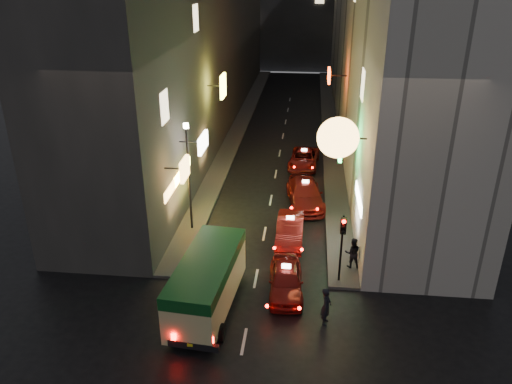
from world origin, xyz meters
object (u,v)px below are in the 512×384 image
(pedestrian_crossing, at_px, (326,304))
(minibus, at_px, (207,278))
(taxi_near, at_px, (286,278))
(traffic_light, at_px, (343,235))
(lamp_post, at_px, (189,170))

(pedestrian_crossing, bearing_deg, minibus, 95.93)
(taxi_near, distance_m, traffic_light, 3.27)
(traffic_light, relative_size, lamp_post, 0.56)
(minibus, distance_m, lamp_post, 7.75)
(minibus, height_order, taxi_near, minibus)
(minibus, height_order, traffic_light, traffic_light)
(taxi_near, xyz_separation_m, lamp_post, (-5.70, 5.43, 2.95))
(pedestrian_crossing, xyz_separation_m, traffic_light, (0.70, 2.94, 1.69))
(minibus, xyz_separation_m, pedestrian_crossing, (5.14, -0.39, -0.63))
(pedestrian_crossing, height_order, lamp_post, lamp_post)
(pedestrian_crossing, bearing_deg, taxi_near, 51.63)
(taxi_near, xyz_separation_m, traffic_light, (2.50, 0.90, 1.91))
(pedestrian_crossing, distance_m, lamp_post, 10.93)
(taxi_near, height_order, lamp_post, lamp_post)
(traffic_light, bearing_deg, pedestrian_crossing, -103.37)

